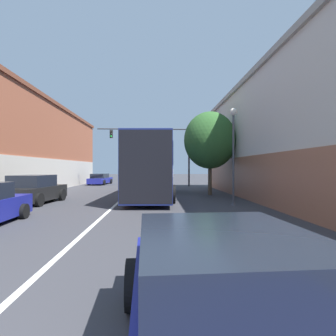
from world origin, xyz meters
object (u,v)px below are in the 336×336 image
at_px(street_lamp, 233,142).
at_px(street_tree_near, 210,140).
at_px(bus, 153,166).
at_px(parked_car_left_mid, 34,190).
at_px(hatchback_foreground, 231,306).
at_px(parked_car_left_near, 100,179).
at_px(traffic_signal_gantry, 161,142).

distance_m(street_lamp, street_tree_near, 5.28).
relative_size(bus, street_tree_near, 2.20).
bearing_deg(street_tree_near, parked_car_left_mid, -158.47).
xyz_separation_m(hatchback_foreground, parked_car_left_near, (-7.16, 28.00, -0.03)).
relative_size(bus, hatchback_foreground, 3.19).
bearing_deg(street_tree_near, parked_car_left_near, 130.40).
bearing_deg(traffic_signal_gantry, bus, -94.09).
height_order(bus, parked_car_left_near, bus).
bearing_deg(hatchback_foreground, traffic_signal_gantry, -1.94).
bearing_deg(street_lamp, parked_car_left_near, 120.98).
bearing_deg(parked_car_left_near, street_tree_near, -134.65).
xyz_separation_m(hatchback_foreground, street_tree_near, (3.09, 15.96, 3.23)).
bearing_deg(street_lamp, hatchback_foreground, -106.69).
bearing_deg(parked_car_left_near, street_lamp, -144.07).
bearing_deg(parked_car_left_near, bus, -148.25).
relative_size(parked_car_left_mid, street_lamp, 0.84).
bearing_deg(parked_car_left_mid, traffic_signal_gantry, -23.82).
distance_m(bus, street_lamp, 6.49).
relative_size(bus, parked_car_left_mid, 3.13).
height_order(hatchback_foreground, parked_car_left_mid, parked_car_left_mid).
relative_size(hatchback_foreground, traffic_signal_gantry, 0.43).
xyz_separation_m(hatchback_foreground, parked_car_left_mid, (-7.23, 11.89, 0.10)).
height_order(hatchback_foreground, street_lamp, street_lamp).
height_order(hatchback_foreground, street_tree_near, street_tree_near).
bearing_deg(parked_car_left_mid, street_lamp, -91.02).
bearing_deg(bus, traffic_signal_gantry, -1.63).
xyz_separation_m(bus, hatchback_foreground, (0.90, -15.61, -1.43)).
distance_m(parked_car_left_near, street_lamp, 20.32).
xyz_separation_m(hatchback_foreground, traffic_signal_gantry, (-0.28, 24.32, 3.91)).
height_order(traffic_signal_gantry, street_tree_near, traffic_signal_gantry).
height_order(bus, street_lamp, street_lamp).
bearing_deg(bus, parked_car_left_mid, 122.90).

